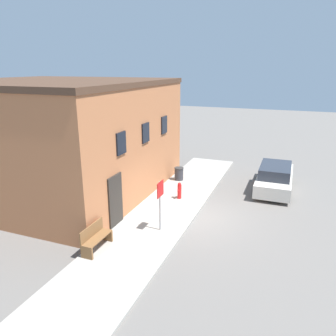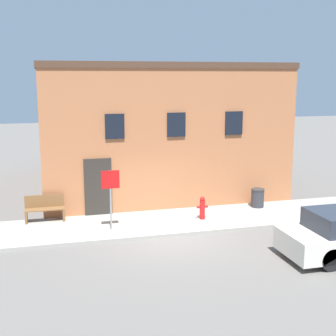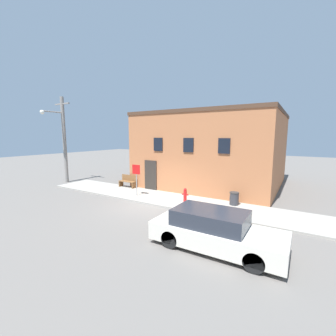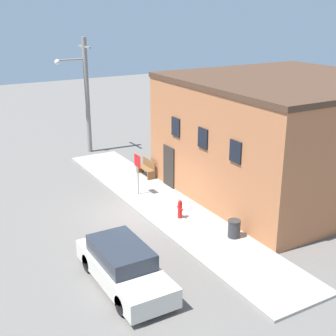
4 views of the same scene
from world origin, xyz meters
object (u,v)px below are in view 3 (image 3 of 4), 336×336
(fire_hydrant, at_px, (185,195))
(bench, at_px, (128,181))
(trash_bin, at_px, (234,198))
(parked_car, at_px, (214,231))
(utility_pole, at_px, (63,137))
(stop_sign, at_px, (136,174))

(fire_hydrant, xyz_separation_m, bench, (-5.43, 1.22, 0.02))
(trash_bin, distance_m, parked_car, 5.18)
(utility_pole, relative_size, parked_car, 1.56)
(stop_sign, height_order, utility_pole, utility_pole)
(utility_pole, bearing_deg, parked_car, -16.58)
(stop_sign, height_order, trash_bin, stop_sign)
(fire_hydrant, height_order, trash_bin, fire_hydrant)
(fire_hydrant, relative_size, parked_car, 0.18)
(stop_sign, distance_m, trash_bin, 6.14)
(trash_bin, bearing_deg, utility_pole, -176.99)
(fire_hydrant, distance_m, utility_pole, 11.96)
(stop_sign, bearing_deg, utility_pole, 176.10)
(stop_sign, xyz_separation_m, utility_pole, (-8.18, 0.56, 2.30))
(bench, bearing_deg, fire_hydrant, -12.63)
(fire_hydrant, relative_size, bench, 0.61)
(bench, xyz_separation_m, trash_bin, (8.03, -0.28, -0.07))
(fire_hydrant, xyz_separation_m, trash_bin, (2.60, 0.94, -0.05))
(stop_sign, relative_size, bench, 1.48)
(bench, distance_m, parked_car, 10.25)
(bench, bearing_deg, parked_car, -31.91)
(utility_pole, bearing_deg, stop_sign, -3.90)
(parked_car, bearing_deg, fire_hydrant, 127.86)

